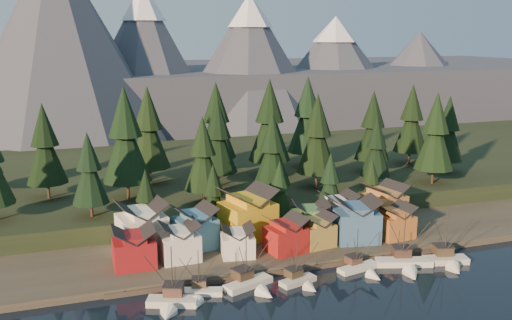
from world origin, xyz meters
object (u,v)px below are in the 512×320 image
object	(u,v)px
boat_0	(171,295)
boat_3	(301,275)
boat_1	(198,288)
boat_4	(362,264)
house_front_0	(134,246)
house_back_1	(195,226)
house_back_0	(142,224)
house_front_1	(179,240)
boat_2	(252,278)
boat_5	(406,258)
boat_6	(448,253)

from	to	relation	value
boat_0	boat_3	distance (m)	26.20
boat_1	boat_4	size ratio (longest dim) A/B	0.95
house_front_0	house_back_1	size ratio (longest dim) A/B	0.84
boat_4	house_back_0	world-z (taller)	house_back_0
boat_4	house_front_1	size ratio (longest dim) A/B	1.27
boat_2	boat_3	bearing A→B (deg)	-29.04
boat_4	boat_5	distance (m)	10.03
boat_3	house_front_0	xyz separation A→B (m)	(-30.52, 16.61, 3.90)
boat_4	house_front_0	world-z (taller)	house_front_0
boat_4	house_front_0	distance (m)	47.76
boat_5	house_front_0	distance (m)	57.51
boat_0	boat_4	size ratio (longest dim) A/B	1.18
boat_0	boat_3	world-z (taller)	boat_0
boat_6	boat_5	bearing A→B (deg)	-176.67
boat_1	boat_3	size ratio (longest dim) A/B	0.98
boat_1	house_front_1	xyz separation A→B (m)	(-0.34, 15.69, 4.07)
boat_3	boat_4	bearing A→B (deg)	-10.08
house_back_0	boat_2	bearing A→B (deg)	-62.87
boat_1	house_back_0	world-z (taller)	house_back_0
boat_3	house_front_0	world-z (taller)	house_front_0
boat_3	house_front_1	bearing A→B (deg)	124.06
boat_0	boat_2	size ratio (longest dim) A/B	1.04
boat_5	boat_6	world-z (taller)	boat_6
boat_1	house_front_1	world-z (taller)	house_front_1
boat_0	house_front_1	xyz separation A→B (m)	(5.28, 18.20, 3.33)
boat_2	boat_3	xyz separation A→B (m)	(9.74, -1.48, -0.22)
house_back_1	house_front_1	bearing A→B (deg)	-139.36
boat_6	house_front_1	bearing A→B (deg)	175.01
boat_2	boat_4	world-z (taller)	boat_2
boat_1	house_back_1	size ratio (longest dim) A/B	1.00
boat_2	house_back_0	bearing A→B (deg)	105.62
boat_2	house_front_0	bearing A→B (deg)	123.58
boat_1	boat_5	xyz separation A→B (m)	(45.17, -0.66, 0.49)
boat_3	boat_6	xyz separation A→B (m)	(34.11, -0.95, 0.57)
boat_1	house_back_1	bearing A→B (deg)	96.08
boat_3	house_front_1	xyz separation A→B (m)	(-20.89, 17.04, 3.80)
house_front_1	house_back_1	distance (m)	7.63
boat_2	boat_4	xyz separation A→B (m)	(24.40, 0.23, -0.48)
boat_5	house_back_0	distance (m)	58.24
house_front_0	house_back_0	xyz separation A→B (m)	(2.95, 9.43, 1.31)
boat_1	house_front_0	xyz separation A→B (m)	(-9.97, 15.26, 4.17)
boat_5	boat_1	bearing A→B (deg)	-163.57
boat_5	house_back_0	size ratio (longest dim) A/B	1.16
boat_0	boat_3	xyz separation A→B (m)	(26.17, 1.17, -0.47)
house_back_0	boat_0	bearing A→B (deg)	-95.92
boat_5	house_front_0	xyz separation A→B (m)	(-55.14, 15.92, 3.68)
boat_0	boat_5	xyz separation A→B (m)	(50.79, 1.85, -0.25)
boat_1	boat_3	world-z (taller)	boat_3
boat_6	house_back_0	xyz separation A→B (m)	(-61.68, 26.99, 4.64)
house_front_0	boat_4	bearing A→B (deg)	-18.47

